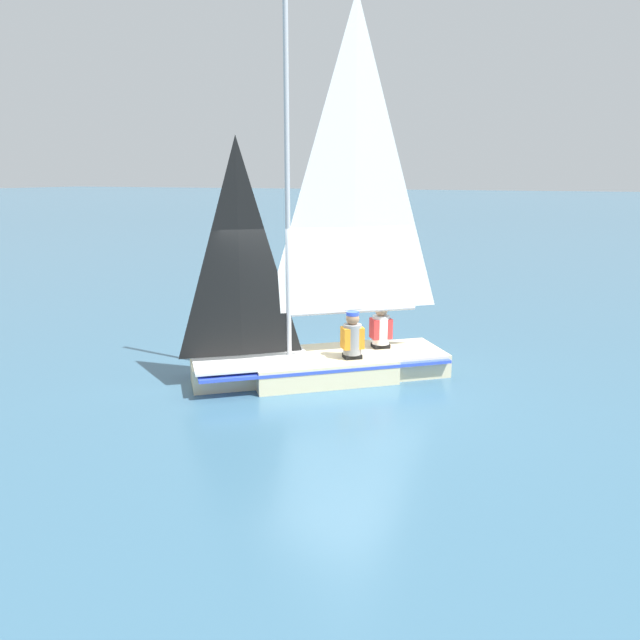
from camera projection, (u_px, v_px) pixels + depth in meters
name	position (u px, v px, depth m)	size (l,w,h in m)	color
ground_plane	(320.00, 377.00, 10.51)	(260.00, 260.00, 0.00)	#38607A
sailboat_main	(322.00, 322.00, 10.30)	(3.67, 4.13, 6.17)	beige
sailor_helm	(352.00, 343.00, 10.19)	(0.42, 0.43, 1.16)	black
sailor_crew	(381.00, 334.00, 10.82)	(0.42, 0.43, 1.16)	black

